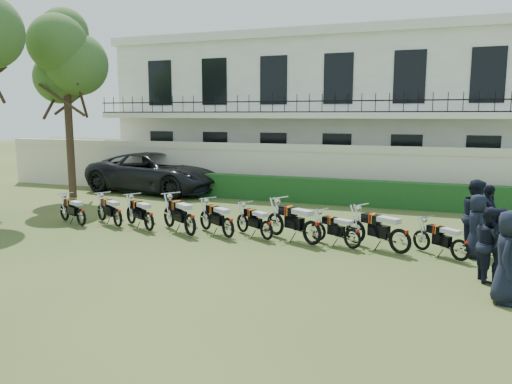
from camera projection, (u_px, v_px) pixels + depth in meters
ground at (211, 242)px, 13.94m from camera, size 100.00×100.00×0.00m
perimeter_wall at (292, 171)px, 21.17m from camera, size 30.00×0.35×2.30m
hedge at (310, 190)px, 20.19m from camera, size 18.00×0.60×1.00m
building at (324, 111)px, 26.30m from camera, size 20.40×9.60×7.40m
tree_west_near at (66, 57)px, 20.74m from camera, size 3.40×3.20×7.90m
motorcycle_0 at (81, 213)px, 15.83m from camera, size 1.63×0.85×0.95m
motorcycle_1 at (117, 214)px, 15.68m from camera, size 1.61×0.97×0.98m
motorcycle_2 at (149, 217)px, 15.12m from camera, size 1.64×1.05×1.02m
motorcycle_3 at (190, 219)px, 14.49m from camera, size 1.75×1.26×1.13m
motorcycle_4 at (228, 223)px, 14.26m from camera, size 1.61×1.13×1.03m
motorcycle_5 at (267, 226)px, 14.04m from camera, size 1.51×1.03×0.95m
motorcycle_6 at (312, 227)px, 13.48m from camera, size 1.91×1.13×1.16m
motorcycle_7 at (353, 234)px, 13.14m from camera, size 1.58×0.85×0.93m
motorcycle_8 at (400, 235)px, 12.63m from camera, size 1.85×1.07×1.12m
motorcycle_9 at (460, 245)px, 12.03m from camera, size 1.39×1.09×0.92m
suv at (156, 173)px, 22.87m from camera, size 6.84×3.77×1.81m
officer_0 at (509, 257)px, 9.32m from camera, size 0.81×1.01×1.79m
officer_1 at (490, 244)px, 10.62m from camera, size 0.76×0.89×1.61m
officer_2 at (499, 246)px, 10.48m from camera, size 0.55×1.00×1.62m
officer_3 at (477, 226)px, 12.34m from camera, size 0.72×0.90×1.60m
officer_4 at (476, 216)px, 12.81m from camera, size 0.73×0.93×1.90m
officer_5 at (488, 217)px, 13.18m from camera, size 0.72×1.09×1.72m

